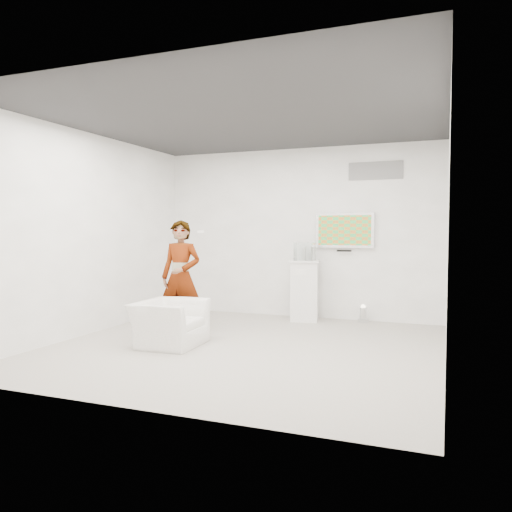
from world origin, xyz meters
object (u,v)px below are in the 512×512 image
object	(u,v)px
person	(181,277)
armchair	(170,323)
tv	(345,230)
pedestal	(305,290)
floor_uplight	(363,314)

from	to	relation	value
person	armchair	bearing A→B (deg)	-74.25
tv	pedestal	world-z (taller)	tv
armchair	person	bearing A→B (deg)	15.84
pedestal	floor_uplight	bearing A→B (deg)	9.49
tv	pedestal	size ratio (longest dim) A/B	0.97
tv	floor_uplight	size ratio (longest dim) A/B	3.50
person	armchair	xyz separation A→B (m)	(0.24, -0.74, -0.55)
person	armchair	size ratio (longest dim) A/B	1.84
pedestal	tv	bearing A→B (deg)	25.26
tv	person	world-z (taller)	tv
tv	armchair	xyz separation A→B (m)	(-1.84, -2.73, -1.25)
tv	person	xyz separation A→B (m)	(-2.08, -1.99, -0.70)
tv	floor_uplight	xyz separation A→B (m)	(0.35, -0.13, -1.41)
floor_uplight	tv	bearing A→B (deg)	159.06
person	armchair	world-z (taller)	person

